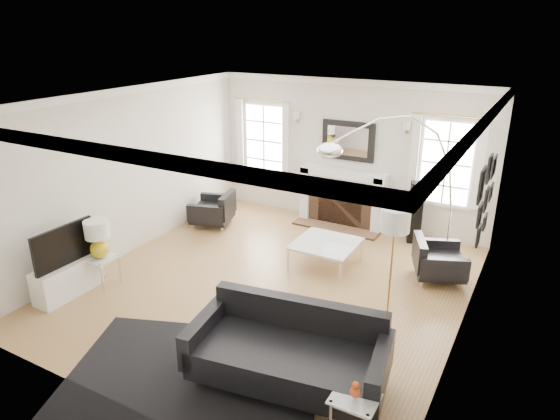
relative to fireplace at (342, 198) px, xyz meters
The scene contains 25 objects.
floor 2.84m from the fireplace, 90.00° to the right, with size 6.00×6.00×0.00m, color #986B40.
back_wall 0.88m from the fireplace, 90.00° to the left, with size 5.50×0.04×2.80m, color silver.
front_wall 5.85m from the fireplace, 90.00° to the right, with size 5.50×0.04×2.80m, color silver.
left_wall 4.01m from the fireplace, 134.58° to the right, with size 0.04×6.00×2.80m, color silver.
right_wall 4.01m from the fireplace, 45.42° to the right, with size 0.04×6.00×2.80m, color silver.
ceiling 3.59m from the fireplace, 90.00° to the right, with size 5.50×6.00×0.02m, color white.
crown_molding 3.55m from the fireplace, 90.00° to the right, with size 5.50×6.00×0.12m, color white.
fireplace is the anchor object (origin of this frame).
mantel_mirror 1.12m from the fireplace, 90.00° to the left, with size 1.05×0.07×0.75m.
window_left 2.07m from the fireplace, behind, with size 1.24×0.15×1.62m.
window_right 2.07m from the fireplace, ahead, with size 1.24×0.15×1.62m.
gallery_wall 3.26m from the fireplace, 28.83° to the right, with size 0.04×1.73×1.29m.
tv_unit 5.12m from the fireplace, 118.55° to the right, with size 0.35×1.00×1.09m.
area_rug 5.26m from the fireplace, 86.11° to the right, with size 2.82×2.35×0.01m, color black.
sofa 4.76m from the fireplace, 74.46° to the right, with size 2.27×1.30×0.70m.
armchair_left 2.50m from the fireplace, 149.42° to the right, with size 0.93×1.00×0.56m.
armchair_right 2.58m from the fireplace, 33.19° to the right, with size 0.97×1.03×0.55m.
coffee_table 1.92m from the fireplace, 75.36° to the right, with size 0.98×0.98×0.43m.
side_table_left 4.62m from the fireplace, 118.46° to the right, with size 0.43×0.43×0.47m.
nesting_table 5.49m from the fireplace, 66.38° to the right, with size 0.44×0.37×0.48m.
gourd_lamp 4.62m from the fireplace, 118.46° to the right, with size 0.37×0.37×0.59m.
orange_vase 5.49m from the fireplace, 66.38° to the right, with size 0.10×0.10×0.17m.
arc_floor_lamp 2.32m from the fireplace, 48.11° to the right, with size 1.85×1.71×2.62m.
stick_floor_lamp 3.87m from the fireplace, 58.78° to the right, with size 0.35×0.35×1.73m.
speaker_tower 1.48m from the fireplace, ahead, with size 0.23×0.23×1.13m, color black.
Camera 1 is at (3.40, -5.84, 3.76)m, focal length 32.00 mm.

